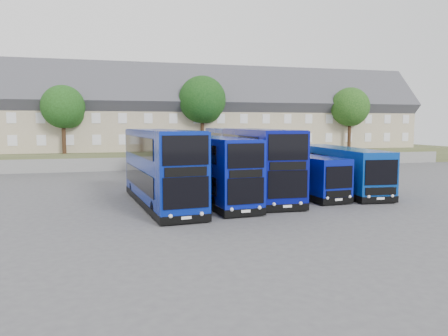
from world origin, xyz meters
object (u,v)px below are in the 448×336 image
(tree_mid, at_px, (203,101))
(tree_east, at_px, (351,108))
(dd_front_mid, at_px, (216,171))
(tree_far, at_px, (361,108))
(dd_front_left, at_px, (161,169))
(coach_east_a, at_px, (298,174))
(tree_west, at_px, (64,108))

(tree_mid, relative_size, tree_east, 1.12)
(dd_front_mid, xyz_separation_m, tree_east, (24.44, 23.44, 5.23))
(tree_east, distance_m, tree_far, 9.23)
(dd_front_left, height_order, tree_mid, tree_mid)
(coach_east_a, bearing_deg, tree_east, 47.09)
(dd_front_mid, bearing_deg, coach_east_a, 12.26)
(tree_mid, bearing_deg, tree_far, 14.04)
(dd_front_left, relative_size, tree_west, 1.64)
(tree_west, bearing_deg, dd_front_left, -71.81)
(tree_east, bearing_deg, tree_far, 49.40)
(dd_front_left, distance_m, dd_front_mid, 3.80)
(dd_front_left, xyz_separation_m, tree_far, (34.22, 30.67, 5.31))
(coach_east_a, bearing_deg, tree_far, 46.71)
(coach_east_a, distance_m, tree_east, 28.25)
(dd_front_mid, distance_m, tree_west, 26.59)
(dd_front_left, bearing_deg, tree_mid, 65.97)
(tree_far, bearing_deg, tree_west, -170.54)
(tree_east, bearing_deg, dd_front_left, -140.01)
(tree_east, bearing_deg, tree_mid, 178.57)
(tree_west, bearing_deg, tree_far, 9.46)
(tree_west, distance_m, tree_mid, 16.04)
(tree_east, bearing_deg, dd_front_mid, -136.19)
(tree_mid, bearing_deg, dd_front_left, -108.79)
(coach_east_a, bearing_deg, dd_front_left, -172.19)
(tree_far, bearing_deg, dd_front_left, -138.13)
(tree_far, bearing_deg, tree_east, -130.60)
(dd_front_left, height_order, dd_front_mid, dd_front_left)
(tree_mid, distance_m, tree_far, 26.80)
(dd_front_mid, relative_size, tree_east, 1.37)
(tree_west, bearing_deg, dd_front_mid, -63.75)
(tree_mid, relative_size, tree_far, 1.06)
(tree_mid, bearing_deg, coach_east_a, -83.27)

